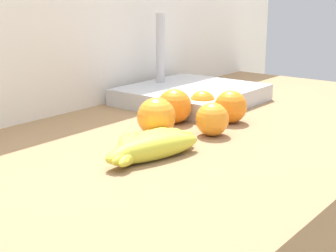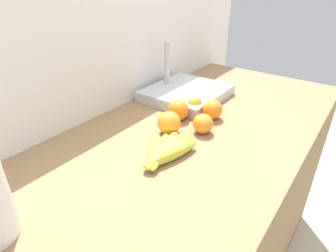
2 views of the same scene
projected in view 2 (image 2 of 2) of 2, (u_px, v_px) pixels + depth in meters
The scene contains 9 objects.
counter at pixel (181, 228), 1.16m from camera, with size 1.71×0.72×0.87m, color olive.
wall_back at pixel (110, 152), 1.26m from camera, with size 2.11×0.06×1.30m, color silver.
banana_bunch at pixel (164, 151), 0.84m from camera, with size 0.22×0.17×0.04m.
orange_front at pixel (212, 110), 1.06m from camera, with size 0.07×0.07×0.07m, color orange.
orange_far_right at pixel (178, 110), 1.05m from camera, with size 0.08×0.08×0.08m, color orange.
orange_right at pixel (203, 124), 0.96m from camera, with size 0.07×0.07×0.07m, color orange.
orange_center at pixel (169, 123), 0.96m from camera, with size 0.08×0.08×0.08m, color orange.
orange_back_left at pixel (195, 105), 1.11m from camera, with size 0.06×0.06×0.06m, color orange.
sink_basin at pixel (186, 92), 1.25m from camera, with size 0.34×0.31×0.23m.
Camera 2 is at (-0.69, -0.44, 1.36)m, focal length 30.00 mm.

